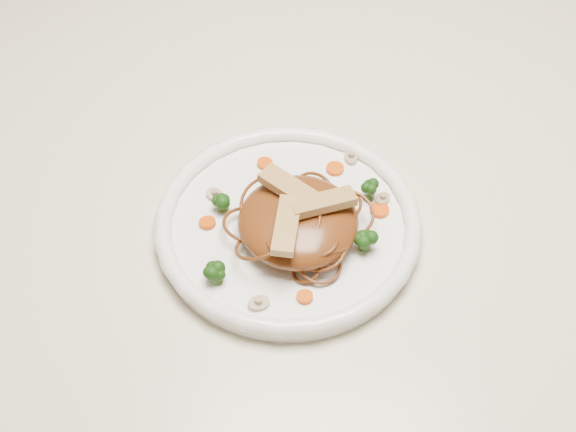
{
  "coord_description": "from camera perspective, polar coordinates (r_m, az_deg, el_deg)",
  "views": [
    {
      "loc": [
        -0.03,
        -0.67,
        1.48
      ],
      "look_at": [
        -0.07,
        -0.08,
        0.78
      ],
      "focal_mm": 50.36,
      "sensor_mm": 36.0,
      "label": 1
    }
  ],
  "objects": [
    {
      "name": "chicken_c",
      "position": [
        0.86,
        -0.1,
        -0.67
      ],
      "size": [
        0.03,
        0.08,
        0.01
      ],
      "primitive_type": "cube",
      "rotation": [
        0.0,
        0.0,
        4.64
      ],
      "color": "tan",
      "rests_on": "noodle_mound"
    },
    {
      "name": "carrot_2",
      "position": [
        0.94,
        6.47,
        0.42
      ],
      "size": [
        0.03,
        0.03,
        0.0
      ],
      "primitive_type": "cylinder",
      "rotation": [
        0.0,
        0.0,
        -0.39
      ],
      "color": "#E44C08",
      "rests_on": "plate"
    },
    {
      "name": "chicken_a",
      "position": [
        0.88,
        2.48,
        0.96
      ],
      "size": [
        0.08,
        0.05,
        0.01
      ],
      "primitive_type": "cube",
      "rotation": [
        0.0,
        0.0,
        0.41
      ],
      "color": "tan",
      "rests_on": "noodle_mound"
    },
    {
      "name": "mushroom_0",
      "position": [
        0.86,
        -2.08,
        -6.18
      ],
      "size": [
        0.03,
        0.03,
        0.01
      ],
      "primitive_type": "cylinder",
      "rotation": [
        0.0,
        0.0,
        0.43
      ],
      "color": "tan",
      "rests_on": "plate"
    },
    {
      "name": "table",
      "position": [
        1.06,
        3.93,
        -1.26
      ],
      "size": [
        1.2,
        0.8,
        0.75
      ],
      "color": "beige",
      "rests_on": "ground"
    },
    {
      "name": "broccoli_0",
      "position": [
        0.94,
        5.77,
        1.95
      ],
      "size": [
        0.04,
        0.04,
        0.03
      ],
      "primitive_type": null,
      "rotation": [
        0.0,
        0.0,
        -0.28
      ],
      "color": "#16440E",
      "rests_on": "plate"
    },
    {
      "name": "mushroom_2",
      "position": [
        0.95,
        -5.15,
        1.48
      ],
      "size": [
        0.03,
        0.03,
        0.01
      ],
      "primitive_type": "cylinder",
      "rotation": [
        0.0,
        0.0,
        -0.42
      ],
      "color": "tan",
      "rests_on": "plate"
    },
    {
      "name": "carrot_3",
      "position": [
        0.98,
        -1.64,
        3.72
      ],
      "size": [
        0.02,
        0.02,
        0.0
      ],
      "primitive_type": "cylinder",
      "rotation": [
        0.0,
        0.0,
        -0.13
      ],
      "color": "#E44C08",
      "rests_on": "plate"
    },
    {
      "name": "broccoli_3",
      "position": [
        0.89,
        5.45,
        -1.58
      ],
      "size": [
        0.03,
        0.03,
        0.03
      ],
      "primitive_type": null,
      "rotation": [
        0.0,
        0.0,
        -0.16
      ],
      "color": "#16440E",
      "rests_on": "plate"
    },
    {
      "name": "carrot_0",
      "position": [
        0.98,
        3.34,
        3.35
      ],
      "size": [
        0.03,
        0.03,
        0.0
      ],
      "primitive_type": "cylinder",
      "rotation": [
        0.0,
        0.0,
        -0.37
      ],
      "color": "#E44C08",
      "rests_on": "plate"
    },
    {
      "name": "broccoli_1",
      "position": [
        0.93,
        -4.62,
        1.07
      ],
      "size": [
        0.03,
        0.03,
        0.03
      ],
      "primitive_type": null,
      "rotation": [
        0.0,
        0.0,
        0.18
      ],
      "color": "#16440E",
      "rests_on": "plate"
    },
    {
      "name": "carrot_4",
      "position": [
        0.86,
        1.19,
        -5.73
      ],
      "size": [
        0.02,
        0.02,
        0.0
      ],
      "primitive_type": "cylinder",
      "rotation": [
        0.0,
        0.0,
        0.04
      ],
      "color": "#E44C08",
      "rests_on": "plate"
    },
    {
      "name": "noodle_mound",
      "position": [
        0.9,
        0.72,
        -0.37
      ],
      "size": [
        0.15,
        0.15,
        0.04
      ],
      "primitive_type": "ellipsoid",
      "rotation": [
        0.0,
        0.0,
        0.08
      ],
      "color": "#5A2D11",
      "rests_on": "plate"
    },
    {
      "name": "mushroom_3",
      "position": [
        0.99,
        4.47,
        4.14
      ],
      "size": [
        0.03,
        0.03,
        0.01
      ],
      "primitive_type": "cylinder",
      "rotation": [
        0.0,
        0.0,
        1.72
      ],
      "color": "tan",
      "rests_on": "plate"
    },
    {
      "name": "carrot_1",
      "position": [
        0.93,
        -5.72,
        -0.47
      ],
      "size": [
        0.02,
        0.02,
        0.0
      ],
      "primitive_type": "cylinder",
      "rotation": [
        0.0,
        0.0,
        0.31
      ],
      "color": "#E44C08",
      "rests_on": "plate"
    },
    {
      "name": "broccoli_2",
      "position": [
        0.87,
        -5.12,
        -4.07
      ],
      "size": [
        0.03,
        0.03,
        0.03
      ],
      "primitive_type": null,
      "rotation": [
        0.0,
        0.0,
        -0.12
      ],
      "color": "#16440E",
      "rests_on": "plate"
    },
    {
      "name": "chicken_b",
      "position": [
        0.89,
        0.21,
        1.93
      ],
      "size": [
        0.08,
        0.07,
        0.01
      ],
      "primitive_type": "cube",
      "rotation": [
        0.0,
        0.0,
        2.51
      ],
      "color": "tan",
      "rests_on": "noodle_mound"
    },
    {
      "name": "mushroom_1",
      "position": [
        0.95,
        6.69,
        1.18
      ],
      "size": [
        0.03,
        0.03,
        0.01
      ],
      "primitive_type": "cylinder",
      "rotation": [
        0.0,
        0.0,
        0.94
      ],
      "color": "tan",
      "rests_on": "plate"
    },
    {
      "name": "plate",
      "position": [
        0.93,
        0.0,
        -0.87
      ],
      "size": [
        0.4,
        0.4,
        0.02
      ],
      "primitive_type": "cylinder",
      "rotation": [
        0.0,
        0.0,
        0.41
      ],
      "color": "white",
      "rests_on": "table"
    }
  ]
}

